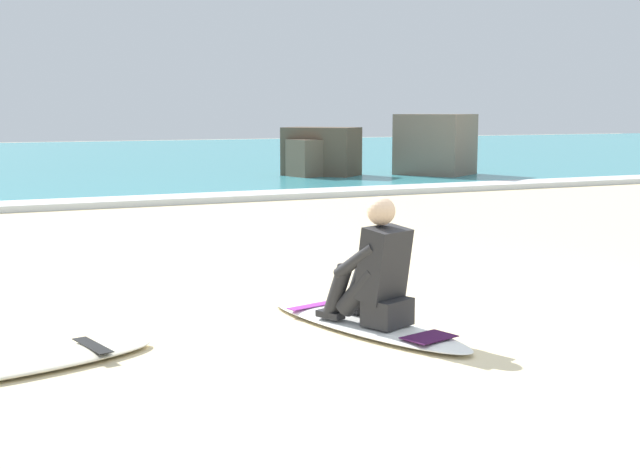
% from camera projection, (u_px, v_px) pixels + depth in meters
% --- Properties ---
extents(ground_plane, '(80.00, 80.00, 0.00)m').
position_uv_depth(ground_plane, '(400.00, 321.00, 6.73)').
color(ground_plane, beige).
extents(sea, '(80.00, 28.00, 0.10)m').
position_uv_depth(sea, '(46.00, 160.00, 27.43)').
color(sea, teal).
rests_on(sea, ground).
extents(breaking_foam, '(80.00, 0.90, 0.11)m').
position_uv_depth(breaking_foam, '(140.00, 201.00, 15.06)').
color(breaking_foam, white).
rests_on(breaking_foam, ground).
extents(surfboard_main, '(1.07, 2.19, 0.08)m').
position_uv_depth(surfboard_main, '(363.00, 324.00, 6.51)').
color(surfboard_main, white).
rests_on(surfboard_main, ground).
extents(surfer_seated, '(0.57, 0.77, 0.95)m').
position_uv_depth(surfer_seated, '(375.00, 275.00, 6.34)').
color(surfer_seated, '#232326').
rests_on(surfer_seated, surfboard_main).
extents(surfboard_spare_near, '(1.97, 0.94, 0.08)m').
position_uv_depth(surfboard_spare_near, '(13.00, 365.00, 5.46)').
color(surfboard_spare_near, '#EFE5C6').
rests_on(surfboard_spare_near, ground).
extents(rock_outcrop_distant, '(4.58, 2.89, 1.53)m').
position_uv_depth(rock_outcrop_distant, '(389.00, 150.00, 20.48)').
color(rock_outcrop_distant, '#756656').
rests_on(rock_outcrop_distant, ground).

